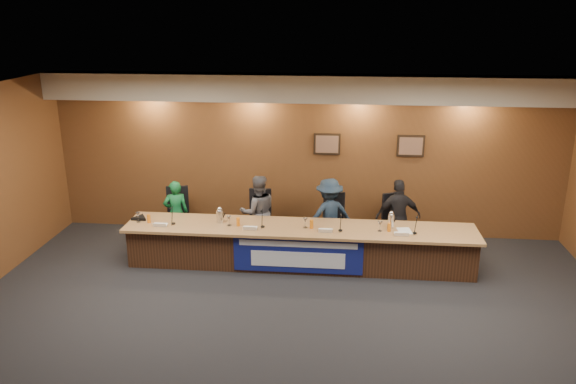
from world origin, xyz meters
name	(u,v)px	position (x,y,z in m)	size (l,w,h in m)	color
floor	(286,340)	(0.00, 0.00, 0.00)	(10.00, 10.00, 0.00)	black
ceiling	(286,109)	(0.00, 0.00, 3.20)	(10.00, 8.00, 0.04)	silver
wall_back	(306,156)	(0.00, 4.00, 1.60)	(10.00, 0.04, 3.20)	brown
soffit	(306,88)	(0.00, 3.75, 2.95)	(10.00, 0.50, 0.50)	beige
dais_body	(300,247)	(0.00, 2.40, 0.35)	(6.00, 0.80, 0.70)	#3C2213
dais_top	(300,228)	(0.00, 2.35, 0.72)	(6.10, 0.95, 0.05)	#9B6E41
banner	(298,255)	(0.00, 1.99, 0.38)	(2.20, 0.02, 0.65)	navy
banner_text_upper	(298,244)	(0.00, 1.97, 0.58)	(2.00, 0.01, 0.10)	silver
banner_text_lower	(298,260)	(0.00, 1.97, 0.30)	(1.60, 0.01, 0.28)	silver
wall_photo_left	(327,144)	(0.40, 3.97, 1.85)	(0.52, 0.04, 0.42)	black
wall_photo_right	(411,146)	(2.00, 3.97, 1.85)	(0.52, 0.04, 0.42)	black
panelist_a	(176,213)	(-2.43, 3.11, 0.64)	(0.47, 0.31, 1.28)	#12632F
panelist_b	(258,212)	(-0.84, 3.11, 0.71)	(0.69, 0.54, 1.43)	#525156
panelist_c	(329,215)	(0.49, 3.11, 0.70)	(0.91, 0.52, 1.40)	#1A2A3C
panelist_d	(398,217)	(1.76, 3.11, 0.71)	(0.83, 0.35, 1.42)	black
office_chair_a	(178,219)	(-2.43, 3.21, 0.48)	(0.48, 0.48, 0.08)	black
office_chair_b	(259,222)	(-0.84, 3.21, 0.48)	(0.48, 0.48, 0.08)	black
office_chair_c	(329,224)	(0.49, 3.21, 0.48)	(0.48, 0.48, 0.08)	black
office_chair_d	(397,227)	(1.76, 3.21, 0.48)	(0.48, 0.48, 0.08)	black
nameplate_a	(159,225)	(-2.41, 2.09, 0.80)	(0.24, 0.06, 0.09)	white
microphone_a	(173,224)	(-2.22, 2.26, 0.76)	(0.07, 0.07, 0.02)	black
juice_glass_a	(149,219)	(-2.67, 2.29, 0.82)	(0.06, 0.06, 0.15)	orange
water_glass_a	(138,217)	(-2.86, 2.30, 0.84)	(0.08, 0.08, 0.18)	silver
nameplate_b	(250,228)	(-0.84, 2.10, 0.80)	(0.24, 0.06, 0.09)	white
microphone_b	(263,227)	(-0.64, 2.27, 0.76)	(0.07, 0.07, 0.02)	black
juice_glass_b	(238,222)	(-1.07, 2.29, 0.82)	(0.06, 0.06, 0.15)	orange
water_glass_b	(229,221)	(-1.23, 2.28, 0.84)	(0.08, 0.08, 0.18)	silver
nameplate_c	(325,230)	(0.46, 2.11, 0.80)	(0.24, 0.06, 0.09)	white
microphone_c	(340,230)	(0.71, 2.23, 0.76)	(0.07, 0.07, 0.02)	black
juice_glass_c	(312,224)	(0.21, 2.30, 0.82)	(0.06, 0.06, 0.15)	orange
water_glass_c	(305,223)	(0.10, 2.31, 0.84)	(0.08, 0.08, 0.18)	silver
nameplate_d	(402,234)	(1.72, 2.08, 0.80)	(0.24, 0.06, 0.09)	white
microphone_d	(415,233)	(1.95, 2.23, 0.76)	(0.07, 0.07, 0.02)	black
juice_glass_d	(389,227)	(1.53, 2.29, 0.82)	(0.06, 0.06, 0.15)	orange
water_glass_d	(380,226)	(1.37, 2.28, 0.84)	(0.08, 0.08, 0.18)	silver
carafe_left	(220,216)	(-1.42, 2.43, 0.86)	(0.12, 0.12, 0.22)	silver
carafe_right	(391,221)	(1.57, 2.46, 0.87)	(0.11, 0.11, 0.25)	silver
speakerphone	(140,218)	(-2.88, 2.43, 0.78)	(0.32, 0.32, 0.05)	black
paper_stack	(405,231)	(1.79, 2.33, 0.75)	(0.22, 0.30, 0.01)	white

